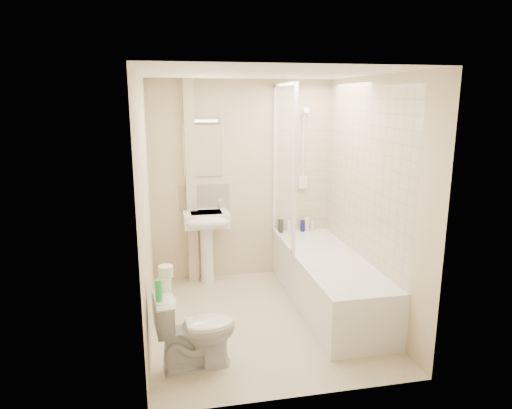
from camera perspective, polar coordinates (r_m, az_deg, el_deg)
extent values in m
plane|color=beige|center=(4.76, 0.94, -14.17)|extent=(2.50, 2.50, 0.00)
cube|color=beige|center=(5.54, -1.74, 2.92)|extent=(2.20, 0.02, 2.40)
cube|color=beige|center=(4.25, -13.64, -0.62)|extent=(0.02, 2.50, 2.40)
cube|color=beige|center=(4.70, 14.24, 0.64)|extent=(0.02, 2.50, 2.40)
cube|color=white|center=(4.23, 1.07, 16.06)|extent=(2.20, 2.50, 0.02)
cube|color=beige|center=(5.67, 5.79, 5.39)|extent=(0.70, 0.01, 1.75)
cube|color=beige|center=(4.83, 13.25, 3.75)|extent=(0.01, 2.10, 1.75)
cube|color=beige|center=(5.42, -8.12, 2.56)|extent=(0.12, 0.12, 2.40)
cube|color=beige|center=(5.51, -6.47, 0.98)|extent=(0.60, 0.02, 0.30)
cube|color=white|center=(5.42, -6.62, 6.67)|extent=(0.46, 0.01, 0.60)
cube|color=silver|center=(5.37, -6.70, 10.57)|extent=(0.42, 0.07, 0.07)
cube|color=white|center=(5.01, 8.98, -9.40)|extent=(0.70, 2.10, 0.55)
cube|color=white|center=(4.93, 9.08, -7.04)|extent=(0.56, 1.96, 0.05)
cube|color=white|center=(5.15, 3.48, 4.94)|extent=(0.01, 0.90, 1.80)
cube|color=white|center=(5.57, 2.36, 5.56)|extent=(0.04, 0.04, 1.80)
cube|color=white|center=(4.72, 4.87, 4.16)|extent=(0.04, 0.04, 1.80)
cube|color=white|center=(5.10, 3.63, 14.76)|extent=(0.04, 0.90, 0.04)
cube|color=white|center=(5.35, 3.35, -4.43)|extent=(0.04, 0.90, 0.03)
cylinder|color=white|center=(5.63, 5.89, 6.62)|extent=(0.02, 0.02, 0.90)
cylinder|color=white|center=(5.70, 5.79, 2.12)|extent=(0.05, 0.05, 0.02)
cylinder|color=white|center=(5.60, 6.00, 11.20)|extent=(0.05, 0.05, 0.02)
cylinder|color=white|center=(5.54, 6.21, 11.48)|extent=(0.08, 0.11, 0.11)
cube|color=white|center=(5.68, 5.82, 2.80)|extent=(0.10, 0.05, 0.14)
cylinder|color=white|center=(5.60, 5.78, 7.10)|extent=(0.01, 0.13, 0.84)
cylinder|color=white|center=(5.54, -6.15, -6.23)|extent=(0.15, 0.15, 0.70)
cube|color=white|center=(5.38, -6.23, -1.79)|extent=(0.52, 0.40, 0.16)
ellipsoid|color=white|center=(5.22, -6.07, -2.26)|extent=(0.52, 0.22, 0.16)
cube|color=silver|center=(5.37, -6.25, -1.16)|extent=(0.36, 0.26, 0.04)
cylinder|color=white|center=(5.44, -8.16, -0.25)|extent=(0.03, 0.03, 0.10)
cylinder|color=white|center=(5.47, -4.59, -0.09)|extent=(0.03, 0.03, 0.10)
sphere|color=white|center=(5.43, -8.18, 0.32)|extent=(0.04, 0.04, 0.04)
sphere|color=white|center=(5.46, -4.60, 0.48)|extent=(0.04, 0.04, 0.04)
cylinder|color=black|center=(5.68, 3.11, -2.71)|extent=(0.07, 0.07, 0.17)
cylinder|color=white|center=(5.71, 4.08, -2.75)|extent=(0.05, 0.05, 0.15)
cylinder|color=#131356|center=(5.76, 5.84, -2.66)|extent=(0.06, 0.06, 0.14)
cylinder|color=#F8E5BF|center=(5.77, 6.36, -2.48)|extent=(0.06, 0.06, 0.17)
cylinder|color=silver|center=(5.80, 7.08, -2.67)|extent=(0.05, 0.05, 0.12)
imported|color=white|center=(3.91, -7.54, -15.23)|extent=(0.54, 0.75, 0.67)
cylinder|color=white|center=(3.82, -11.36, -9.71)|extent=(0.11, 0.11, 0.10)
cylinder|color=white|center=(3.80, -11.21, -8.20)|extent=(0.12, 0.12, 0.09)
cylinder|color=green|center=(3.62, -12.08, -10.47)|extent=(0.05, 0.05, 0.17)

